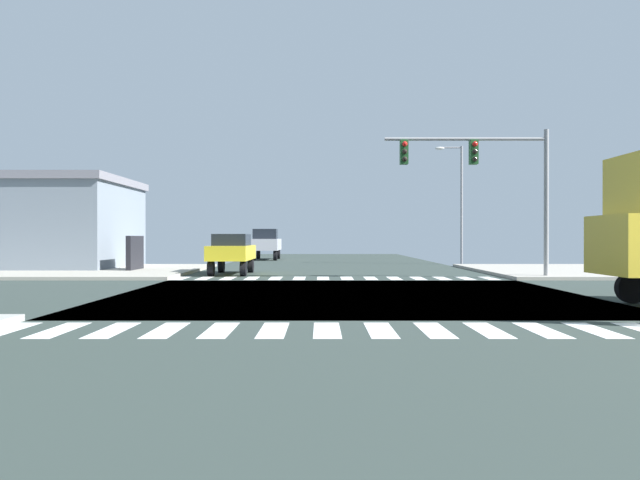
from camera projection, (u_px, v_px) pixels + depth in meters
name	position (u px, v px, depth m)	size (l,w,h in m)	color
ground	(349.00, 295.00, 18.90)	(90.00, 90.00, 0.05)	#2C3733
sidewalk_corner_ne	(599.00, 271.00, 30.90)	(12.00, 12.00, 0.14)	#A09B91
sidewalk_corner_nw	(76.00, 271.00, 30.91)	(12.00, 12.00, 0.14)	#9F9B8D
crosswalk_near	(354.00, 330.00, 11.60)	(13.50, 2.00, 0.01)	white
crosswalk_far	(335.00, 278.00, 26.20)	(13.50, 2.00, 0.01)	white
traffic_signal_mast	(482.00, 168.00, 25.87)	(6.84, 0.55, 6.22)	gray
street_lamp	(458.00, 193.00, 39.71)	(1.78, 0.32, 7.55)	gray
pickup_queued_1	(266.00, 243.00, 47.68)	(2.00, 5.10, 2.35)	black
sedan_trailing_3	(232.00, 250.00, 29.07)	(1.80, 4.30, 1.88)	black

